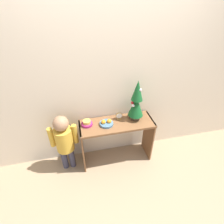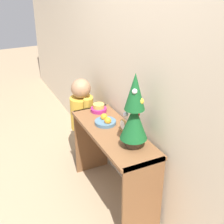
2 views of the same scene
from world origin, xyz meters
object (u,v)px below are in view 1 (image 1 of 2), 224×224
Objects in this scene: desk_clock at (119,116)px; mini_tree at (137,102)px; fruit_bowl at (106,123)px; child_figure at (64,139)px; singing_bowl at (87,123)px.

mini_tree is at bearing -8.34° from desk_clock.
child_figure is at bearing -179.64° from fruit_bowl.
mini_tree is 0.72m from singing_bowl.
fruit_bowl is 0.20× the size of child_figure.
desk_clock is at bearing 3.27° from singing_bowl.
singing_bowl is at bearing 8.91° from child_figure.
singing_bowl is at bearing -176.73° from desk_clock.
singing_bowl is 0.16× the size of child_figure.
singing_bowl is 0.37m from child_figure.
fruit_bowl is 0.21m from desk_clock.
mini_tree is at bearing 5.44° from fruit_bowl.
mini_tree is 3.94× the size of singing_bowl.
desk_clock is at bearing 5.65° from child_figure.
desk_clock is (-0.23, 0.03, -0.23)m from mini_tree.
fruit_bowl is 0.26m from singing_bowl.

